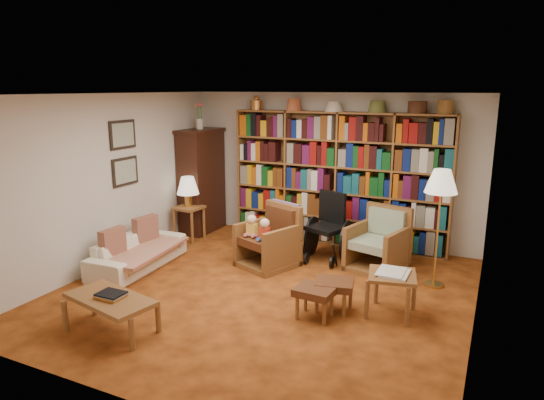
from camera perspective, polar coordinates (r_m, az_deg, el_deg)
The scene contains 23 objects.
floor at distance 6.38m, azimuth -0.87°, elevation -10.72°, with size 5.00×5.00×0.00m, color #AD541A.
ceiling at distance 5.84m, azimuth -0.95°, elevation 12.34°, with size 5.00×5.00×0.00m, color white.
wall_back at distance 8.26m, azimuth 6.80°, elevation 3.77°, with size 5.00×5.00×0.00m, color silver.
wall_front at distance 3.99m, azimuth -17.11°, elevation -6.94°, with size 5.00×5.00×0.00m, color silver.
wall_left at distance 7.42m, azimuth -18.51°, elevation 2.11°, with size 5.00×5.00×0.00m, color silver.
wall_right at distance 5.40m, azimuth 23.64°, elevation -2.26°, with size 5.00×5.00×0.00m, color silver.
bookshelf at distance 8.05m, azimuth 7.74°, elevation 2.93°, with size 3.60×0.30×2.42m.
curio_cabinet at distance 8.86m, azimuth -8.29°, elevation 2.40°, with size 0.50×0.95×2.40m.
framed_pictures at distance 7.56m, azimuth -17.03°, elevation 5.30°, with size 0.03×0.52×0.97m.
sofa at distance 7.36m, azimuth -15.50°, elevation -5.94°, with size 0.63×1.62×0.47m, color white.
sofa_throw at distance 7.31m, azimuth -15.23°, elevation -5.53°, with size 0.78×1.45×0.04m, color beige.
cushion_left at distance 7.63m, azimuth -14.64°, elevation -3.53°, with size 0.13×0.42×0.42m, color maroon.
cushion_right at distance 7.13m, azimuth -18.23°, elevation -4.93°, with size 0.13×0.41×0.41m, color maroon.
side_table_lamp at distance 8.44m, azimuth -9.75°, elevation -1.71°, with size 0.47×0.47×0.59m.
table_lamp at distance 8.33m, azimuth -9.88°, elevation 1.58°, with size 0.38×0.38×0.52m.
armchair_leather at distance 7.20m, azimuth -0.20°, elevation -4.72°, with size 0.99×0.98×0.92m.
armchair_sage at distance 7.24m, azimuth 12.42°, elevation -5.19°, with size 0.91×0.92×0.90m.
wheelchair at distance 7.48m, azimuth 6.69°, elevation -3.38°, with size 0.65×0.82×1.02m.
floor_lamp at distance 6.53m, azimuth 19.28°, elevation 1.55°, with size 0.42×0.42×1.57m.
side_table_papers at distance 5.79m, azimuth 13.94°, elevation -9.10°, with size 0.62×0.62×0.53m.
footstool_a at distance 5.62m, azimuth 5.06°, elevation -10.87°, with size 0.46×0.40×0.37m.
footstool_b at distance 5.82m, azimuth 7.34°, elevation -10.03°, with size 0.51×0.46×0.37m.
coffee_table at distance 5.55m, azimuth -18.50°, elevation -11.25°, with size 1.09×0.71×0.46m.
Camera 1 is at (2.59, -5.23, 2.58)m, focal length 32.00 mm.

